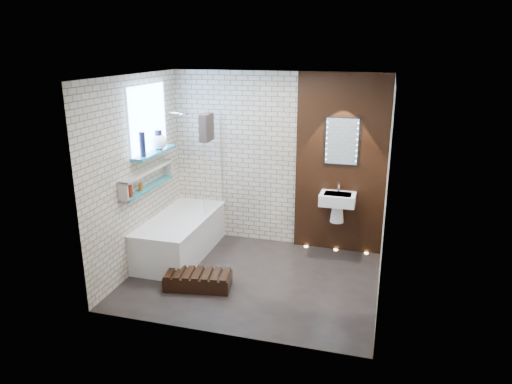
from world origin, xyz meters
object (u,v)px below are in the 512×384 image
(walnut_step, at_px, (198,281))
(washbasin, at_px, (337,203))
(bathtub, at_px, (181,236))
(led_mirror, at_px, (342,141))
(bath_screen, at_px, (212,164))

(walnut_step, bearing_deg, washbasin, 44.06)
(bathtub, height_order, led_mirror, led_mirror)
(bath_screen, relative_size, led_mirror, 2.00)
(bathtub, xyz_separation_m, bath_screen, (0.35, 0.44, 0.99))
(walnut_step, bearing_deg, led_mirror, 46.93)
(bath_screen, xyz_separation_m, led_mirror, (1.82, 0.34, 0.37))
(bathtub, bearing_deg, washbasin, 16.01)
(bathtub, xyz_separation_m, led_mirror, (2.17, 0.78, 1.36))
(led_mirror, bearing_deg, washbasin, -90.00)
(led_mirror, distance_m, walnut_step, 2.75)
(bath_screen, xyz_separation_m, washbasin, (1.82, 0.18, -0.49))
(bathtub, bearing_deg, bath_screen, 51.10)
(bathtub, relative_size, bath_screen, 1.24)
(bathtub, distance_m, led_mirror, 2.68)
(bathtub, height_order, bath_screen, bath_screen)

